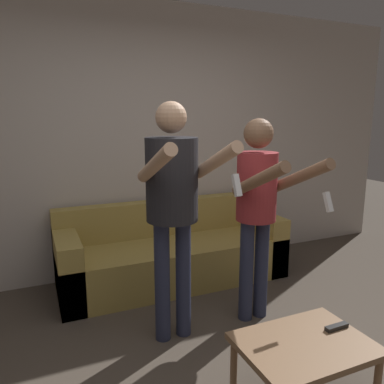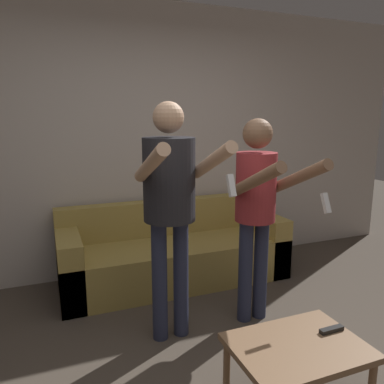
{
  "view_description": "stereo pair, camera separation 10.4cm",
  "coord_description": "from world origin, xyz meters",
  "px_view_note": "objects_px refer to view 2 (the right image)",
  "views": [
    {
      "loc": [
        -0.99,
        -1.54,
        1.6
      ],
      "look_at": [
        0.22,
        1.26,
        0.98
      ],
      "focal_mm": 35.0,
      "sensor_mm": 36.0,
      "label": 1
    },
    {
      "loc": [
        -0.9,
        -1.58,
        1.6
      ],
      "look_at": [
        0.22,
        1.26,
        0.98
      ],
      "focal_mm": 35.0,
      "sensor_mm": 36.0,
      "label": 2
    }
  ],
  "objects_px": {
    "person_standing_left": "(170,194)",
    "remote_on_table": "(332,330)",
    "person_standing_right": "(257,200)",
    "coffee_table": "(298,353)",
    "couch": "(174,254)"
  },
  "relations": [
    {
      "from": "person_standing_left",
      "to": "coffee_table",
      "type": "bearing_deg",
      "value": -66.5
    },
    {
      "from": "person_standing_left",
      "to": "person_standing_right",
      "type": "distance_m",
      "value": 0.69
    },
    {
      "from": "person_standing_left",
      "to": "coffee_table",
      "type": "relative_size",
      "value": 2.41
    },
    {
      "from": "person_standing_left",
      "to": "remote_on_table",
      "type": "relative_size",
      "value": 11.27
    },
    {
      "from": "person_standing_right",
      "to": "coffee_table",
      "type": "height_order",
      "value": "person_standing_right"
    },
    {
      "from": "person_standing_right",
      "to": "remote_on_table",
      "type": "xyz_separation_m",
      "value": [
        -0.03,
        -0.89,
        -0.56
      ]
    },
    {
      "from": "person_standing_left",
      "to": "remote_on_table",
      "type": "xyz_separation_m",
      "value": [
        0.65,
        -0.89,
        -0.66
      ]
    },
    {
      "from": "coffee_table",
      "to": "remote_on_table",
      "type": "xyz_separation_m",
      "value": [
        0.25,
        0.03,
        0.06
      ]
    },
    {
      "from": "remote_on_table",
      "to": "person_standing_right",
      "type": "bearing_deg",
      "value": 87.86
    },
    {
      "from": "person_standing_right",
      "to": "coffee_table",
      "type": "distance_m",
      "value": 1.14
    },
    {
      "from": "person_standing_right",
      "to": "coffee_table",
      "type": "xyz_separation_m",
      "value": [
        -0.28,
        -0.92,
        -0.62
      ]
    },
    {
      "from": "person_standing_left",
      "to": "person_standing_right",
      "type": "height_order",
      "value": "person_standing_left"
    },
    {
      "from": "person_standing_left",
      "to": "person_standing_right",
      "type": "xyz_separation_m",
      "value": [
        0.68,
        -0.01,
        -0.09
      ]
    },
    {
      "from": "person_standing_left",
      "to": "person_standing_right",
      "type": "relative_size",
      "value": 1.07
    },
    {
      "from": "couch",
      "to": "coffee_table",
      "type": "distance_m",
      "value": 1.87
    }
  ]
}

